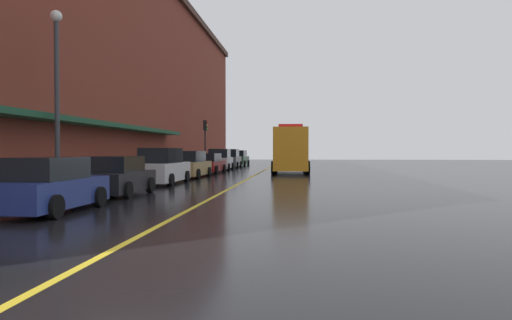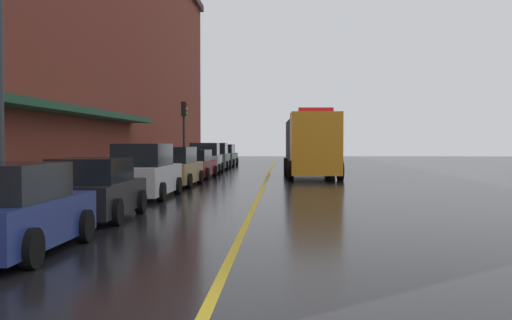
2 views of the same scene
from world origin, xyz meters
name	(u,v)px [view 2 (image 2 of 2)]	position (x,y,z in m)	size (l,w,h in m)	color
ground_plane	(266,181)	(0.00, 25.00, 0.00)	(112.00, 112.00, 0.00)	black
sidewalk_left	(145,179)	(-6.20, 25.00, 0.07)	(2.40, 70.00, 0.15)	gray
lane_center_stripe	(266,181)	(0.00, 25.00, 0.00)	(0.16, 70.00, 0.01)	gold
parked_car_0	(6,211)	(-3.90, 3.75, 0.75)	(2.09, 4.21, 1.58)	navy
parked_car_1	(93,190)	(-3.92, 8.82, 0.73)	(2.03, 4.17, 1.55)	black
parked_car_2	(145,173)	(-3.97, 14.97, 0.88)	(2.04, 4.89, 1.89)	silver
parked_car_3	(174,168)	(-3.97, 20.81, 0.81)	(2.22, 4.78, 1.74)	#A5844C
parked_car_4	(193,165)	(-3.95, 26.71, 0.73)	(2.25, 4.74, 1.54)	maroon
parked_car_5	(205,159)	(-4.00, 32.32, 0.88)	(2.18, 4.38, 1.90)	silver
parked_car_6	(215,157)	(-4.01, 38.05, 0.88)	(2.15, 4.74, 1.90)	#595B60
parked_car_7	(223,156)	(-4.01, 44.34, 0.83)	(2.21, 4.84, 1.77)	#2D5133
utility_truck	(311,146)	(2.41, 28.40, 1.76)	(3.03, 9.27, 3.68)	orange
parking_meter_0	(201,154)	(-5.35, 40.49, 1.06)	(0.14, 0.18, 1.33)	#4C4C51
parking_meter_1	(6,181)	(-5.35, 7.01, 1.06)	(0.14, 0.18, 1.33)	#4C4C51
parking_meter_2	(204,153)	(-5.35, 42.35, 1.06)	(0.14, 0.18, 1.33)	#4C4C51
traffic_light_near	(184,123)	(-5.29, 32.12, 3.16)	(0.38, 0.36, 4.30)	#232326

